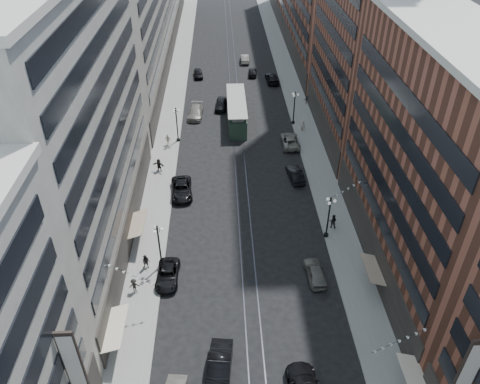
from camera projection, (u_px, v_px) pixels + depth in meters
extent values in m
plane|color=black|center=(237.00, 125.00, 76.22)|extent=(220.00, 220.00, 0.00)
cube|color=gray|center=(174.00, 100.00, 83.91)|extent=(4.00, 180.00, 0.15)
cube|color=gray|center=(295.00, 98.00, 84.67)|extent=(4.00, 180.00, 0.15)
cube|color=#2D2D33|center=(231.00, 99.00, 84.31)|extent=(0.12, 180.00, 0.02)
cube|color=#2D2D33|center=(239.00, 99.00, 84.35)|extent=(0.12, 180.00, 0.02)
cube|color=#A6A193|center=(73.00, 129.00, 45.56)|extent=(8.00, 36.00, 28.00)
cube|color=brown|center=(430.00, 166.00, 43.85)|extent=(8.00, 30.00, 24.00)
cylinder|color=black|center=(162.00, 264.00, 49.77)|extent=(0.56, 0.56, 0.30)
cylinder|color=black|center=(160.00, 247.00, 48.34)|extent=(0.18, 0.18, 5.20)
sphere|color=black|center=(157.00, 227.00, 46.70)|extent=(0.24, 0.24, 0.24)
sphere|color=white|center=(162.00, 229.00, 46.95)|extent=(0.36, 0.36, 0.36)
sphere|color=white|center=(155.00, 227.00, 47.25)|extent=(0.36, 0.36, 0.36)
sphere|color=white|center=(155.00, 232.00, 46.61)|extent=(0.36, 0.36, 0.36)
cylinder|color=black|center=(178.00, 140.00, 71.67)|extent=(0.56, 0.56, 0.30)
cylinder|color=black|center=(177.00, 125.00, 70.24)|extent=(0.18, 0.18, 5.20)
sphere|color=black|center=(176.00, 108.00, 68.61)|extent=(0.24, 0.24, 0.24)
sphere|color=white|center=(179.00, 111.00, 68.86)|extent=(0.36, 0.36, 0.36)
sphere|color=white|center=(174.00, 110.00, 69.15)|extent=(0.36, 0.36, 0.36)
sphere|color=white|center=(174.00, 112.00, 68.52)|extent=(0.36, 0.36, 0.36)
cylinder|color=black|center=(326.00, 235.00, 53.65)|extent=(0.56, 0.56, 0.30)
cylinder|color=black|center=(328.00, 218.00, 52.22)|extent=(0.18, 0.18, 5.20)
sphere|color=black|center=(331.00, 198.00, 50.59)|extent=(0.24, 0.24, 0.24)
sphere|color=white|center=(335.00, 201.00, 50.84)|extent=(0.36, 0.36, 0.36)
sphere|color=white|center=(328.00, 199.00, 51.13)|extent=(0.36, 0.36, 0.36)
sphere|color=white|center=(329.00, 203.00, 50.50)|extent=(0.36, 0.36, 0.36)
cylinder|color=black|center=(293.00, 122.00, 76.37)|extent=(0.56, 0.56, 0.30)
cylinder|color=black|center=(294.00, 109.00, 74.94)|extent=(0.18, 0.18, 5.20)
sphere|color=black|center=(295.00, 92.00, 73.30)|extent=(0.24, 0.24, 0.24)
sphere|color=white|center=(298.00, 95.00, 73.55)|extent=(0.36, 0.36, 0.36)
sphere|color=white|center=(293.00, 94.00, 73.85)|extent=(0.36, 0.36, 0.36)
sphere|color=white|center=(294.00, 96.00, 73.21)|extent=(0.36, 0.36, 0.36)
cube|color=#24392B|center=(237.00, 113.00, 76.60)|extent=(2.76, 13.25, 2.87)
cube|color=gray|center=(236.00, 103.00, 75.57)|extent=(1.77, 12.14, 0.66)
cube|color=gray|center=(236.00, 101.00, 75.31)|extent=(2.98, 13.47, 0.17)
cylinder|color=black|center=(238.00, 133.00, 73.18)|extent=(2.54, 0.77, 0.77)
cylinder|color=black|center=(236.00, 106.00, 81.24)|extent=(2.54, 0.77, 0.77)
imported|color=black|center=(168.00, 275.00, 48.01)|extent=(2.36, 4.89, 1.34)
imported|color=#646359|center=(315.00, 272.00, 48.19)|extent=(2.07, 4.57, 1.52)
imported|color=black|center=(220.00, 368.00, 39.03)|extent=(2.46, 5.60, 1.79)
imported|color=black|center=(146.00, 262.00, 49.08)|extent=(0.91, 0.61, 1.72)
imported|color=black|center=(182.00, 189.00, 60.20)|extent=(3.08, 5.86, 1.57)
imported|color=gray|center=(196.00, 112.00, 78.28)|extent=(2.67, 5.75, 1.63)
imported|color=black|center=(198.00, 74.00, 92.43)|extent=(2.10, 4.38, 1.44)
imported|color=black|center=(295.00, 174.00, 63.04)|extent=(2.17, 4.78, 1.52)
imported|color=gray|center=(290.00, 141.00, 70.54)|extent=(2.56, 5.49, 1.52)
imported|color=black|center=(272.00, 78.00, 90.38)|extent=(2.56, 5.65, 1.60)
imported|color=black|center=(221.00, 104.00, 80.82)|extent=(2.35, 4.96, 1.64)
imported|color=gray|center=(245.00, 59.00, 99.15)|extent=(1.70, 4.74, 1.55)
imported|color=black|center=(159.00, 165.00, 64.33)|extent=(1.79, 1.09, 1.87)
imported|color=beige|center=(168.00, 140.00, 70.30)|extent=(1.03, 0.60, 1.64)
imported|color=black|center=(333.00, 221.00, 54.47)|extent=(0.99, 0.73, 1.82)
imported|color=#C1B1A0|center=(303.00, 126.00, 73.68)|extent=(0.78, 0.60, 1.93)
imported|color=black|center=(306.00, 100.00, 82.00)|extent=(1.08, 0.69, 1.54)
imported|color=black|center=(253.00, 72.00, 93.16)|extent=(2.02, 4.28, 1.41)
imported|color=black|center=(134.00, 285.00, 46.47)|extent=(1.09, 0.60, 1.60)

